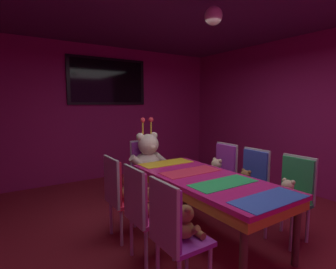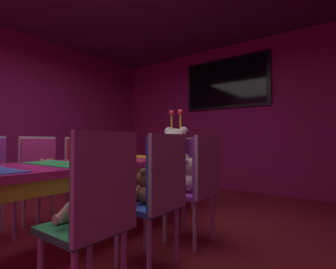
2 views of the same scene
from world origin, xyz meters
name	(u,v)px [view 2 (image 2 of 2)]	position (x,y,z in m)	size (l,w,h in m)	color
ground_plane	(88,242)	(0.00, 0.00, 0.00)	(7.90, 7.90, 0.00)	maroon
wall_back	(228,117)	(0.00, 3.20, 1.40)	(5.20, 0.12, 2.80)	#8C1959
banquet_table	(89,171)	(0.00, 0.00, 0.65)	(0.90, 2.02, 0.75)	#C61E72
chair_left_1	(41,171)	(-0.86, -0.02, 0.60)	(0.42, 0.41, 0.98)	#CC338C
teddy_left_1	(47,173)	(-0.71, -0.02, 0.58)	(0.23, 0.30, 0.28)	#9E7247
chair_left_2	(83,167)	(-0.87, 0.54, 0.60)	(0.42, 0.41, 0.98)	red
teddy_left_2	(90,168)	(-0.72, 0.54, 0.59)	(0.26, 0.33, 0.32)	#9E7247
chair_right_0	(98,203)	(0.87, -0.57, 0.60)	(0.42, 0.41, 0.98)	#268C4C
teddy_right_0	(82,203)	(0.73, -0.57, 0.58)	(0.23, 0.29, 0.28)	beige
chair_right_1	(160,187)	(0.84, 0.01, 0.60)	(0.42, 0.41, 0.98)	#2D47B2
teddy_right_1	(145,188)	(0.70, 0.01, 0.57)	(0.22, 0.28, 0.27)	brown
chair_right_2	(200,178)	(0.86, 0.57, 0.60)	(0.42, 0.41, 0.98)	purple
teddy_right_2	(187,177)	(0.71, 0.57, 0.59)	(0.26, 0.33, 0.32)	beige
throne_chair	(181,165)	(0.00, 1.54, 0.60)	(0.41, 0.42, 0.98)	purple
king_teddy_bear	(174,154)	(0.00, 1.37, 0.75)	(0.71, 0.55, 0.91)	silver
wall_tv	(226,83)	(0.00, 3.11, 2.05)	(1.67, 0.06, 0.97)	black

